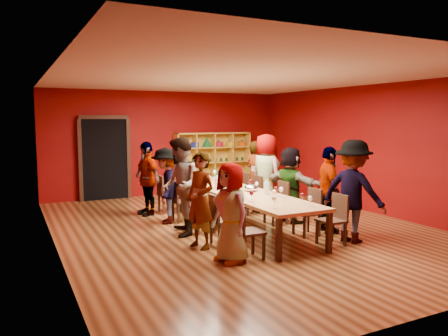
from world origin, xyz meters
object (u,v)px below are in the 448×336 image
(chair_person_left_0, at_px, (245,228))
(person_left_3, at_px, (166,186))
(person_right_0, at_px, (353,191))
(person_right_2, at_px, (291,185))
(person_left_2, at_px, (180,187))
(person_left_1, at_px, (200,200))
(chair_person_right_2, at_px, (279,200))
(tasting_table, at_px, (240,193))
(chair_person_left_1, at_px, (220,217))
(chair_person_left_3, at_px, (180,199))
(shelving_unit, at_px, (212,159))
(chair_person_left_2, at_px, (199,207))
(chair_person_right_3, at_px, (254,193))
(wine_bottle, at_px, (218,176))
(chair_person_right_1, at_px, (310,209))
(person_right_1, at_px, (328,190))
(chair_person_right_0, at_px, (335,217))
(chair_person_right_4, at_px, (241,189))
(person_left_4, at_px, (147,178))
(person_left_0, at_px, (231,212))
(spittoon_bowl, at_px, (251,188))
(chair_person_left_4, at_px, (165,192))
(person_right_3, at_px, (266,174))
(person_right_4, at_px, (255,174))

(chair_person_left_0, height_order, person_left_3, person_left_3)
(person_right_0, height_order, person_right_2, person_right_0)
(person_left_2, distance_m, person_left_3, 1.05)
(person_left_1, bearing_deg, chair_person_right_2, 92.95)
(tasting_table, xyz_separation_m, chair_person_left_1, (-0.91, -0.96, -0.20))
(chair_person_left_3, height_order, person_right_0, person_right_0)
(shelving_unit, height_order, chair_person_left_2, shelving_unit)
(person_right_0, relative_size, person_right_2, 1.13)
(chair_person_left_1, bearing_deg, chair_person_right_3, 47.03)
(chair_person_right_2, bearing_deg, chair_person_left_0, -135.80)
(chair_person_left_0, bearing_deg, wine_bottle, 71.15)
(person_left_3, height_order, chair_person_right_1, person_left_3)
(chair_person_left_2, xyz_separation_m, person_left_3, (-0.31, 1.04, 0.31))
(person_right_0, xyz_separation_m, person_right_1, (0.03, 0.70, -0.08))
(chair_person_right_0, xyz_separation_m, chair_person_right_4, (0.00, 3.42, 0.00))
(person_left_4, distance_m, chair_person_right_1, 3.86)
(chair_person_left_0, relative_size, chair_person_right_2, 1.00)
(person_left_2, height_order, chair_person_right_1, person_left_2)
(person_left_0, height_order, person_right_1, person_right_1)
(person_left_3, distance_m, spittoon_bowl, 1.81)
(shelving_unit, bearing_deg, chair_person_right_4, -100.15)
(person_right_0, bearing_deg, chair_person_left_1, 48.06)
(chair_person_left_4, bearing_deg, chair_person_right_2, -48.65)
(person_left_4, bearing_deg, wine_bottle, 60.11)
(person_right_0, bearing_deg, person_right_3, -19.33)
(chair_person_left_3, xyz_separation_m, person_left_4, (-0.42, 0.98, 0.35))
(chair_person_left_0, height_order, chair_person_left_2, same)
(chair_person_right_2, distance_m, person_right_3, 1.19)
(person_left_1, bearing_deg, person_left_4, 161.89)
(chair_person_left_3, bearing_deg, person_right_1, -43.47)
(chair_person_left_4, bearing_deg, chair_person_right_1, -59.70)
(chair_person_right_1, relative_size, person_right_1, 0.53)
(person_right_0, height_order, person_right_1, person_right_0)
(chair_person_left_0, bearing_deg, chair_person_left_4, 90.00)
(person_left_1, distance_m, person_right_2, 2.63)
(person_left_0, xyz_separation_m, chair_person_left_4, (0.24, 3.84, -0.28))
(chair_person_left_4, height_order, chair_person_right_2, same)
(person_left_2, height_order, person_right_3, person_left_2)
(person_left_0, height_order, person_right_2, person_right_2)
(person_left_1, height_order, chair_person_right_3, person_left_1)
(wine_bottle, bearing_deg, chair_person_left_4, 155.51)
(chair_person_left_2, bearing_deg, spittoon_bowl, -5.20)
(chair_person_right_2, bearing_deg, shelving_unit, 83.67)
(chair_person_left_3, bearing_deg, person_right_3, -0.65)
(chair_person_left_1, relative_size, chair_person_left_2, 1.00)
(chair_person_left_0, height_order, chair_person_left_1, same)
(chair_person_left_0, distance_m, spittoon_bowl, 2.06)
(chair_person_right_0, relative_size, person_right_4, 0.54)
(wine_bottle, bearing_deg, chair_person_right_4, 9.69)
(chair_person_left_0, relative_size, person_right_2, 0.55)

